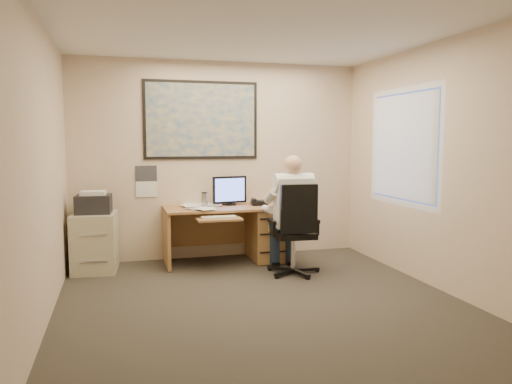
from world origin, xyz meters
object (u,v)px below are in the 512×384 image
object	(u,v)px
desk	(249,228)
filing_cabinet	(95,237)
office_chair	(295,248)
person	(293,215)

from	to	relation	value
desk	filing_cabinet	distance (m)	1.99
office_chair	person	bearing A→B (deg)	96.47
person	desk	bearing A→B (deg)	115.15
filing_cabinet	person	distance (m)	2.48
desk	office_chair	world-z (taller)	desk
desk	office_chair	bearing A→B (deg)	-67.65
filing_cabinet	person	world-z (taller)	person
person	office_chair	bearing A→B (deg)	-86.57
desk	person	bearing A→B (deg)	-65.76
desk	person	world-z (taller)	person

